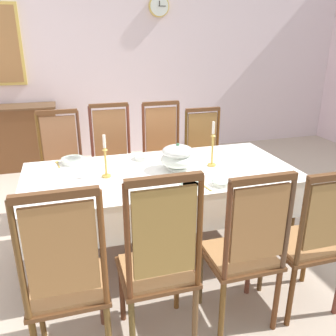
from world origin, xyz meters
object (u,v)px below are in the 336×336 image
(chair_south_b, at_px, (159,262))
(sideboard, at_px, (6,138))
(soup_tureen, at_px, (178,157))
(spoon_primary, at_px, (57,163))
(candlestick_west, at_px, (105,161))
(chair_south_c, at_px, (245,249))
(chair_north_d, at_px, (206,155))
(bowl_far_right, at_px, (221,183))
(chair_north_c, at_px, (164,156))
(chair_north_b, at_px, (113,160))
(bowl_near_right, at_px, (191,186))
(mounted_clock, at_px, (159,6))
(candlestick_east, at_px, (212,148))
(bowl_far_left, at_px, (143,157))
(bowl_near_left, at_px, (73,160))
(chair_north_a, at_px, (62,166))
(chair_south_a, at_px, (67,279))
(spoon_secondary, at_px, (202,184))
(dining_table, at_px, (161,180))
(chair_south_d, at_px, (311,239))

(chair_south_b, height_order, sideboard, chair_south_b)
(soup_tureen, relative_size, spoon_primary, 1.59)
(chair_south_b, bearing_deg, candlestick_west, 100.60)
(chair_south_c, height_order, chair_north_d, chair_south_c)
(bowl_far_right, bearing_deg, chair_north_d, 72.19)
(chair_south_c, height_order, soup_tureen, chair_south_c)
(chair_north_c, height_order, spoon_primary, chair_north_c)
(chair_north_b, height_order, bowl_near_right, chair_north_b)
(chair_north_d, distance_m, mounted_clock, 2.62)
(sideboard, bearing_deg, candlestick_east, 126.42)
(chair_north_c, height_order, bowl_far_left, chair_north_c)
(chair_north_d, height_order, mounted_clock, mounted_clock)
(bowl_near_left, bearing_deg, spoon_primary, 168.62)
(chair_north_d, bearing_deg, soup_tureen, 55.43)
(chair_south_b, bearing_deg, bowl_far_left, 81.34)
(chair_north_a, xyz_separation_m, candlestick_east, (1.23, -0.92, 0.36))
(chair_south_b, relative_size, candlestick_west, 3.48)
(sideboard, bearing_deg, chair_north_d, 142.52)
(chair_north_a, xyz_separation_m, mounted_clock, (1.57, 2.02, 1.65))
(candlestick_east, relative_size, sideboard, 0.26)
(chair_south_c, relative_size, candlestick_east, 2.94)
(chair_north_a, relative_size, sideboard, 0.79)
(chair_south_b, bearing_deg, chair_south_c, 0.39)
(chair_north_b, bearing_deg, soup_tureen, 113.87)
(chair_south_c, relative_size, spoon_primary, 6.28)
(chair_south_a, height_order, soup_tureen, chair_south_a)
(chair_north_a, relative_size, bowl_near_left, 5.80)
(chair_south_b, bearing_deg, chair_north_a, 105.58)
(bowl_far_right, height_order, spoon_secondary, bowl_far_right)
(spoon_primary, bearing_deg, chair_south_b, -75.52)
(spoon_primary, xyz_separation_m, sideboard, (-0.73, 2.26, -0.34))
(chair_north_c, bearing_deg, dining_table, 72.83)
(chair_north_b, relative_size, bowl_near_right, 7.99)
(chair_south_b, distance_m, candlestick_west, 1.00)
(chair_north_d, distance_m, spoon_secondary, 1.41)
(candlestick_west, bearing_deg, bowl_far_left, 42.91)
(bowl_near_left, distance_m, spoon_primary, 0.14)
(bowl_far_left, bearing_deg, spoon_secondary, -67.38)
(bowl_near_right, xyz_separation_m, spoon_primary, (-0.93, 0.81, -0.01))
(bowl_near_left, bearing_deg, chair_north_a, 101.45)
(spoon_secondary, bearing_deg, soup_tureen, 92.17)
(dining_table, height_order, chair_south_c, chair_south_c)
(chair_south_c, relative_size, sideboard, 0.77)
(chair_south_c, distance_m, bowl_near_left, 1.66)
(chair_south_b, relative_size, soup_tureen, 4.16)
(chair_north_c, bearing_deg, chair_north_a, 0.10)
(chair_south_b, bearing_deg, chair_north_c, 73.28)
(chair_south_d, relative_size, bowl_far_left, 6.61)
(chair_north_d, relative_size, candlestick_west, 3.15)
(chair_south_a, distance_m, bowl_far_right, 1.27)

